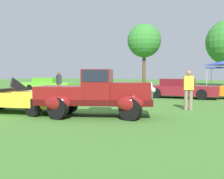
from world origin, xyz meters
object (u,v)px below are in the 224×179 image
Objects in this scene: show_car_burgundy at (180,89)px; canopy_tent_left_field at (223,64)px; spectator_near_truck at (189,89)px; show_car_lime at (48,85)px; feature_pickup_truck at (96,93)px; neighbor_convertible at (17,98)px; spectator_between_cars at (59,83)px.

canopy_tent_left_field is (1.45, 9.09, 1.82)m from show_car_burgundy.
show_car_burgundy is 9.39m from canopy_tent_left_field.
canopy_tent_left_field is (-0.38, 14.51, 1.51)m from spectator_near_truck.
show_car_lime is 1.75× the size of canopy_tent_left_field.
show_car_burgundy is at bearing 85.65° from feature_pickup_truck.
neighbor_convertible is 11.98m from show_car_lime.
spectator_between_cars is (-3.56, 6.62, 0.34)m from neighbor_convertible.
spectator_near_truck is 9.67m from spectator_between_cars.
feature_pickup_truck is 0.92× the size of show_car_burgundy.
feature_pickup_truck is 13.75m from show_car_lime.
show_car_lime is 2.81× the size of spectator_near_truck.
spectator_between_cars is (-6.84, 5.92, 0.05)m from feature_pickup_truck.
spectator_near_truck reaches higher than neighbor_convertible.
feature_pickup_truck reaches higher than spectator_near_truck.
canopy_tent_left_field is at bearing 53.23° from spectator_between_cars.
spectator_between_cars is at bearing -126.77° from canopy_tent_left_field.
spectator_near_truck is at bearing -22.69° from show_car_lime.
feature_pickup_truck is 8.83m from show_car_burgundy.
canopy_tent_left_field is (5.40, 18.60, 1.84)m from neighbor_convertible.
show_car_lime and show_car_burgundy have the same top height.
spectator_between_cars is at bearing 139.13° from feature_pickup_truck.
spectator_between_cars is (3.69, -2.92, 0.31)m from show_car_lime.
spectator_between_cars is (-9.33, 2.52, 0.00)m from spectator_near_truck.
show_car_burgundy is 2.78× the size of spectator_between_cars.
feature_pickup_truck is 0.91× the size of show_car_lime.
spectator_between_cars is at bearing 118.24° from neighbor_convertible.
show_car_lime is (-7.25, 9.54, 0.02)m from neighbor_convertible.
feature_pickup_truck is 2.56× the size of spectator_near_truck.
show_car_lime is 4.72m from spectator_between_cars.
spectator_near_truck is at bearing -71.36° from show_car_burgundy.
spectator_near_truck is 1.00× the size of spectator_between_cars.
feature_pickup_truck is 4.21m from spectator_near_truck.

